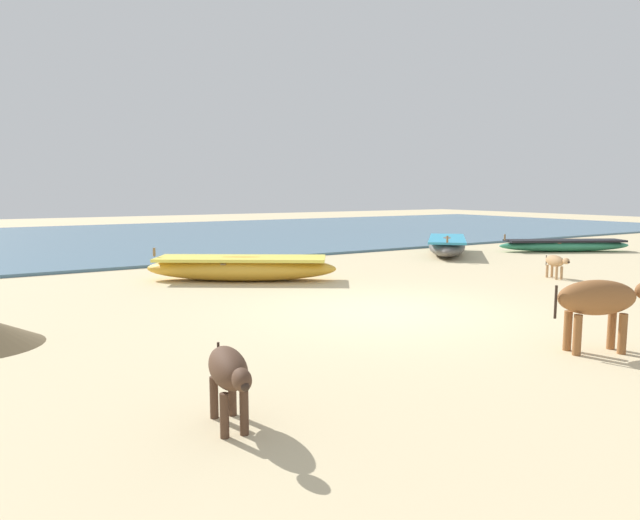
# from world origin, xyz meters

# --- Properties ---
(ground) EXTENTS (80.00, 80.00, 0.00)m
(ground) POSITION_xyz_m (0.00, 0.00, 0.00)
(ground) COLOR beige
(sea_water) EXTENTS (60.00, 20.00, 0.08)m
(sea_water) POSITION_xyz_m (0.00, 17.78, 0.04)
(sea_water) COLOR slate
(sea_water) RESTS_ON ground
(fishing_boat_0) EXTENTS (4.31, 3.39, 0.76)m
(fishing_boat_0) POSITION_xyz_m (-0.73, 4.47, 0.30)
(fishing_boat_0) COLOR gold
(fishing_boat_0) RESTS_ON ground
(fishing_boat_1) EXTENTS (4.44, 2.88, 0.60)m
(fishing_boat_1) POSITION_xyz_m (11.30, 4.43, 0.22)
(fishing_boat_1) COLOR #338C66
(fishing_boat_1) RESTS_ON ground
(fishing_boat_2) EXTENTS (3.69, 3.72, 0.76)m
(fishing_boat_2) POSITION_xyz_m (7.18, 5.86, 0.30)
(fishing_boat_2) COLOR #5B5651
(fishing_boat_2) RESTS_ON ground
(cow_adult_brown) EXTENTS (1.38, 0.89, 0.94)m
(cow_adult_brown) POSITION_xyz_m (0.77, -3.39, 0.68)
(cow_adult_brown) COLOR brown
(cow_adult_brown) RESTS_ON ground
(calf_near_dark) EXTENTS (0.45, 1.08, 0.70)m
(calf_near_dark) POSITION_xyz_m (-4.21, -3.06, 0.51)
(calf_near_dark) COLOR #4C3323
(calf_near_dark) RESTS_ON ground
(calf_far_tan) EXTENTS (0.43, 0.84, 0.56)m
(calf_far_tan) POSITION_xyz_m (5.71, 0.78, 0.40)
(calf_far_tan) COLOR tan
(calf_far_tan) RESTS_ON ground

